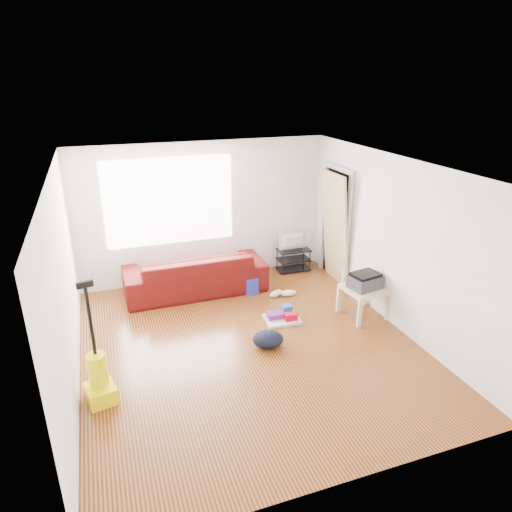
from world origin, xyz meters
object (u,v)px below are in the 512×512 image
object	(u,v)px
tv_stand	(293,259)
bucket	(251,292)
sofa	(196,291)
backpack	(268,346)
cleaning_tray	(283,317)
side_table	(364,292)
vacuum	(99,379)

from	to	relation	value
tv_stand	bucket	size ratio (longest dim) A/B	2.16
sofa	backpack	distance (m)	2.15
tv_stand	cleaning_tray	size ratio (longest dim) A/B	1.14
sofa	bucket	bearing A→B (deg)	157.30
side_table	bucket	bearing A→B (deg)	135.48
sofa	bucket	xyz separation A→B (m)	(0.89, -0.37, 0.00)
sofa	cleaning_tray	world-z (taller)	sofa
sofa	side_table	xyz separation A→B (m)	(2.28, -1.74, 0.41)
side_table	backpack	distance (m)	1.79
sofa	vacuum	distance (m)	2.98
bucket	vacuum	bearing A→B (deg)	-140.92
sofa	cleaning_tray	size ratio (longest dim) A/B	4.37
side_table	bucket	size ratio (longest dim) A/B	2.22
vacuum	tv_stand	bearing A→B (deg)	24.15
side_table	cleaning_tray	distance (m)	1.31
side_table	backpack	size ratio (longest dim) A/B	1.51
backpack	vacuum	world-z (taller)	vacuum
cleaning_tray	backpack	xyz separation A→B (m)	(-0.48, -0.62, -0.06)
backpack	side_table	bearing A→B (deg)	26.50
bucket	sofa	bearing A→B (deg)	157.30
sofa	cleaning_tray	distance (m)	1.79
side_table	cleaning_tray	world-z (taller)	side_table
cleaning_tray	vacuum	distance (m)	2.90
sofa	tv_stand	size ratio (longest dim) A/B	3.83
sofa	backpack	bearing A→B (deg)	105.19
sofa	vacuum	world-z (taller)	vacuum
tv_stand	sofa	bearing A→B (deg)	-170.64
sofa	vacuum	size ratio (longest dim) A/B	1.61
cleaning_tray	backpack	distance (m)	0.78
sofa	backpack	world-z (taller)	sofa
vacuum	bucket	bearing A→B (deg)	26.49
side_table	backpack	bearing A→B (deg)	-168.88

